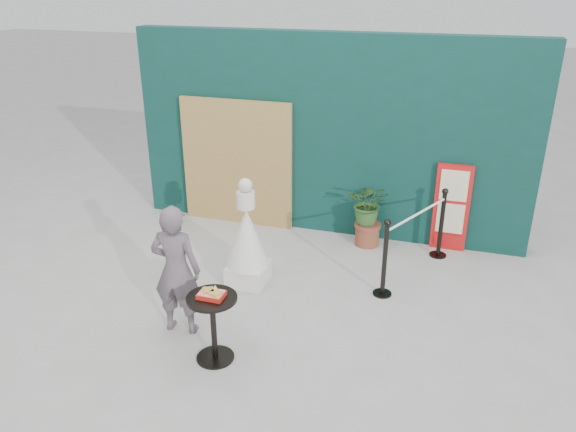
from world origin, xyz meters
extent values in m
plane|color=#ADAAA5|center=(0.00, 0.00, 0.00)|extent=(60.00, 60.00, 0.00)
cube|color=#0B3228|center=(0.00, 3.15, 1.50)|extent=(6.00, 0.30, 3.00)
cube|color=tan|center=(-1.40, 2.94, 1.00)|extent=(1.80, 0.08, 2.00)
imported|color=#61535A|center=(-0.88, -0.07, 0.76)|extent=(0.59, 0.41, 1.52)
cube|color=red|center=(1.90, 2.96, 0.65)|extent=(0.50, 0.06, 1.30)
cube|color=beige|center=(1.90, 2.92, 1.00)|extent=(0.38, 0.02, 0.45)
cube|color=beige|center=(1.90, 2.92, 0.50)|extent=(0.38, 0.02, 0.45)
cube|color=red|center=(1.90, 2.92, 0.15)|extent=(0.38, 0.02, 0.18)
cube|color=silver|center=(-0.53, 1.16, 0.13)|extent=(0.49, 0.49, 0.26)
cone|color=silver|center=(-0.53, 1.16, 0.66)|extent=(0.57, 0.57, 0.79)
cylinder|color=silver|center=(-0.53, 1.16, 1.17)|extent=(0.23, 0.23, 0.21)
sphere|color=silver|center=(-0.53, 1.16, 1.36)|extent=(0.18, 0.18, 0.18)
cylinder|color=black|center=(-0.29, -0.44, 0.01)|extent=(0.40, 0.40, 0.02)
cylinder|color=black|center=(-0.29, -0.44, 0.36)|extent=(0.06, 0.06, 0.72)
cylinder|color=black|center=(-0.29, -0.44, 0.73)|extent=(0.52, 0.52, 0.03)
cube|color=red|center=(-0.29, -0.44, 0.78)|extent=(0.26, 0.19, 0.05)
cube|color=red|center=(-0.29, -0.44, 0.80)|extent=(0.24, 0.17, 0.00)
cube|color=gold|center=(-0.33, -0.43, 0.82)|extent=(0.15, 0.14, 0.02)
cube|color=#E2AA52|center=(-0.24, -0.46, 0.82)|extent=(0.13, 0.13, 0.02)
cone|color=#FFF243|center=(-0.27, -0.39, 0.83)|extent=(0.06, 0.06, 0.06)
cylinder|color=brown|center=(0.75, 2.73, 0.15)|extent=(0.35, 0.35, 0.29)
cylinder|color=#973E31|center=(0.75, 2.73, 0.32)|extent=(0.39, 0.39, 0.05)
imported|color=#2E5424|center=(0.75, 2.73, 0.67)|extent=(0.58, 0.50, 0.65)
cylinder|color=black|center=(1.19, 1.38, 0.01)|extent=(0.24, 0.24, 0.02)
cylinder|color=black|center=(1.19, 1.38, 0.48)|extent=(0.06, 0.06, 0.96)
sphere|color=black|center=(1.19, 1.38, 0.99)|extent=(0.09, 0.09, 0.09)
cylinder|color=black|center=(1.79, 2.68, 0.01)|extent=(0.24, 0.24, 0.02)
cylinder|color=black|center=(1.79, 2.68, 0.48)|extent=(0.06, 0.06, 0.96)
sphere|color=black|center=(1.79, 2.68, 0.99)|extent=(0.09, 0.09, 0.09)
cylinder|color=white|center=(1.49, 2.03, 0.88)|extent=(0.63, 1.31, 0.03)
camera|label=1|loc=(1.91, -4.82, 3.74)|focal=35.00mm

